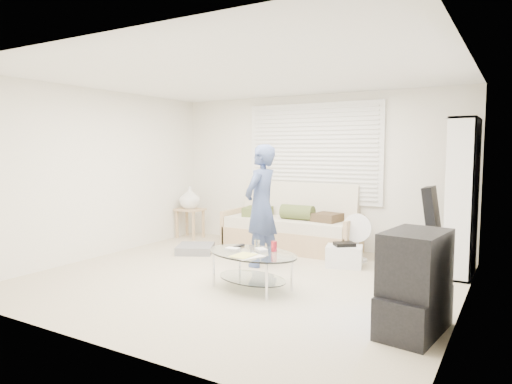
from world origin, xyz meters
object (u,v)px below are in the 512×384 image
Objects in this scene: futon_sofa at (292,227)px; bookshelf at (462,197)px; coffee_table at (252,260)px; tv_unit at (414,283)px.

futon_sofa is 1.09× the size of bookshelf.
coffee_table is (-2.00, -1.88, -0.66)m from bookshelf.
tv_unit is at bearing -10.81° from coffee_table.
futon_sofa is 3.49m from tv_unit.
bookshelf is at bearing 86.81° from tv_unit.
bookshelf is at bearing -6.33° from futon_sofa.
tv_unit is 1.91m from coffee_table.
coffee_table is at bearing -136.72° from bookshelf.
bookshelf reaches higher than tv_unit.
bookshelf is 1.59× the size of coffee_table.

